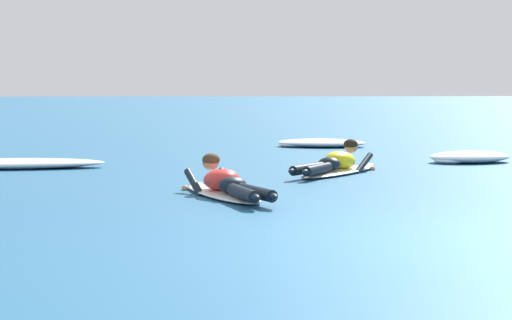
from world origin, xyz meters
TOP-DOWN VIEW (x-y plane):
  - ground_plane at (0.00, 10.00)m, footprint 120.00×120.00m
  - surfer_near at (-2.04, 3.32)m, footprint 1.19×2.48m
  - surfer_far at (-0.35, 6.12)m, footprint 1.71×2.39m
  - whitewater_front at (0.09, 11.97)m, footprint 1.99×1.39m
  - whitewater_mid_left at (2.15, 8.04)m, footprint 1.59×1.20m
  - whitewater_mid_right at (-5.37, 7.25)m, footprint 3.04×1.05m

SIDE VIEW (x-z plane):
  - ground_plane at x=0.00m, z-range 0.00..0.00m
  - whitewater_mid_right at x=-5.37m, z-range -0.01..0.15m
  - whitewater_front at x=0.09m, z-range -0.01..0.17m
  - whitewater_mid_left at x=2.15m, z-range -0.01..0.19m
  - surfer_far at x=-0.35m, z-range -0.13..0.40m
  - surfer_near at x=-2.04m, z-range -0.13..0.41m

